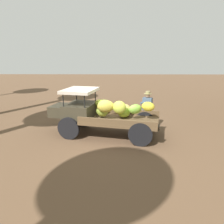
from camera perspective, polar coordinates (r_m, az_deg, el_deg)
The scene contains 4 objects.
ground_plane at distance 9.08m, azimuth -2.33°, elevation -5.79°, with size 60.00×60.00×0.00m, color brown.
truck at distance 8.78m, azimuth -3.53°, elevation -0.22°, with size 4.65×2.54×1.88m.
farmer at distance 9.56m, azimuth 9.36°, elevation 1.14°, with size 0.56×0.53×1.70m.
loose_banana_bunch at distance 10.91m, azimuth 1.25°, elevation -1.26°, with size 0.58×0.43×0.36m, color yellow.
Camera 1 is at (-0.52, 8.49, 3.18)m, focal length 34.31 mm.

